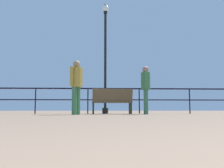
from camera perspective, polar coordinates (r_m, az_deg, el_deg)
The scene contains 6 objects.
pier_railing at distance 9.59m, azimuth 0.40°, elevation -2.45°, with size 25.89×0.05×0.99m.
bench_near_left at distance 8.94m, azimuth 0.05°, elevation -3.77°, with size 1.47×0.71×0.90m.
lamppost_center at distance 10.01m, azimuth -1.55°, elevation 7.41°, with size 0.27×0.27×4.50m.
person_by_bench at distance 8.52m, azimuth 7.75°, elevation -0.59°, with size 0.31×0.52×1.64m.
person_at_railing at distance 7.91m, azimuth -8.20°, elevation 0.15°, with size 0.37×0.47×1.72m.
seagull_on_rail at distance 9.63m, azimuth -8.26°, elevation -0.38°, with size 0.31×0.32×0.18m.
Camera 1 is at (-0.55, 0.36, 0.17)m, focal length 39.77 mm.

